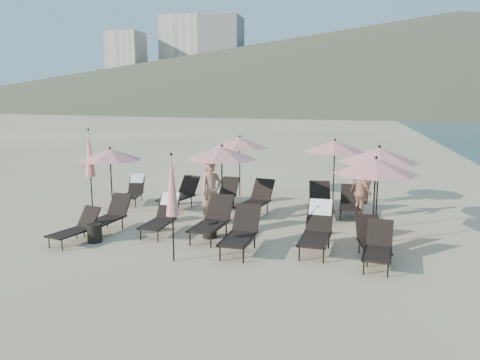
% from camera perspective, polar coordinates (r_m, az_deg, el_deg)
% --- Properties ---
extents(ground, '(800.00, 800.00, 0.00)m').
position_cam_1_polar(ground, '(12.00, -1.77, -8.06)').
color(ground, '#D6BA8C').
rests_on(ground, ground).
extents(volcanic_headland, '(690.00, 690.00, 55.00)m').
position_cam_1_polar(volcanic_headland, '(321.79, 26.64, 12.89)').
color(volcanic_headland, brown).
rests_on(volcanic_headland, ground).
extents(hotel_skyline, '(109.00, 82.00, 55.00)m').
position_cam_1_polar(hotel_skyline, '(299.02, -5.35, 13.73)').
color(hotel_skyline, beige).
rests_on(hotel_skyline, ground).
extents(lounger_0, '(0.89, 1.55, 0.84)m').
position_cam_1_polar(lounger_0, '(12.94, -19.36, -5.49)').
color(lounger_0, black).
rests_on(lounger_0, ground).
extents(lounger_1, '(0.81, 1.71, 0.95)m').
position_cam_1_polar(lounger_1, '(13.77, -15.68, -4.16)').
color(lounger_1, black).
rests_on(lounger_1, ground).
extents(lounger_2, '(0.65, 1.66, 1.02)m').
position_cam_1_polar(lounger_2, '(13.23, -9.44, -4.29)').
color(lounger_2, black).
rests_on(lounger_2, ground).
extents(lounger_3, '(0.84, 1.87, 1.05)m').
position_cam_1_polar(lounger_3, '(12.62, -3.36, -4.86)').
color(lounger_3, black).
rests_on(lounger_3, ground).
extents(lounger_4, '(0.76, 1.86, 1.14)m').
position_cam_1_polar(lounger_4, '(11.74, 9.38, -5.84)').
color(lounger_4, black).
rests_on(lounger_4, ground).
extents(lounger_5, '(0.84, 1.60, 0.87)m').
position_cam_1_polar(lounger_5, '(11.54, 15.76, -7.06)').
color(lounger_5, black).
rests_on(lounger_5, ground).
extents(lounger_6, '(0.86, 1.61, 0.95)m').
position_cam_1_polar(lounger_6, '(17.30, -12.79, -1.18)').
color(lounger_6, black).
rests_on(lounger_6, ground).
extents(lounger_7, '(1.08, 1.87, 1.02)m').
position_cam_1_polar(lounger_7, '(16.19, -7.31, -1.69)').
color(lounger_7, black).
rests_on(lounger_7, ground).
extents(lounger_8, '(0.83, 1.74, 0.97)m').
position_cam_1_polar(lounger_8, '(16.08, -2.00, -1.78)').
color(lounger_8, black).
rests_on(lounger_8, ground).
extents(lounger_9, '(1.06, 1.94, 1.06)m').
position_cam_1_polar(lounger_9, '(15.09, 1.93, -2.39)').
color(lounger_9, black).
rests_on(lounger_9, ground).
extents(lounger_10, '(0.93, 1.87, 1.03)m').
position_cam_1_polar(lounger_10, '(15.01, 9.82, -2.64)').
color(lounger_10, black).
rests_on(lounger_10, ground).
extents(lounger_11, '(0.61, 1.57, 0.90)m').
position_cam_1_polar(lounger_11, '(15.40, 13.19, -2.67)').
color(lounger_11, black).
rests_on(lounger_11, ground).
extents(lounger_12, '(0.72, 1.79, 1.02)m').
position_cam_1_polar(lounger_12, '(11.52, 0.12, -6.35)').
color(lounger_12, black).
rests_on(lounger_12, ground).
extents(lounger_13, '(0.75, 1.61, 0.90)m').
position_cam_1_polar(lounger_13, '(11.04, 16.51, -7.80)').
color(lounger_13, black).
rests_on(lounger_13, ground).
extents(umbrella_open_0, '(2.03, 2.03, 2.18)m').
position_cam_1_polar(umbrella_open_0, '(15.61, -15.56, 3.00)').
color(umbrella_open_0, black).
rests_on(umbrella_open_0, ground).
extents(umbrella_open_1, '(2.17, 2.17, 2.33)m').
position_cam_1_polar(umbrella_open_1, '(14.35, -2.24, 3.31)').
color(umbrella_open_1, black).
rests_on(umbrella_open_1, ground).
extents(umbrella_open_2, '(2.13, 2.13, 2.29)m').
position_cam_1_polar(umbrella_open_2, '(12.20, 16.21, 1.59)').
color(umbrella_open_2, black).
rests_on(umbrella_open_2, ground).
extents(umbrella_open_3, '(2.18, 2.18, 2.34)m').
position_cam_1_polar(umbrella_open_3, '(17.70, -0.03, 4.59)').
color(umbrella_open_3, black).
rests_on(umbrella_open_3, ground).
extents(umbrella_open_4, '(2.17, 2.17, 2.34)m').
position_cam_1_polar(umbrella_open_4, '(16.66, 11.48, 4.05)').
color(umbrella_open_4, black).
rests_on(umbrella_open_4, ground).
extents(umbrella_open_5, '(2.25, 2.25, 2.42)m').
position_cam_1_polar(umbrella_open_5, '(13.70, 16.59, 2.94)').
color(umbrella_open_5, black).
rests_on(umbrella_open_5, ground).
extents(umbrella_closed_0, '(0.29, 0.29, 2.52)m').
position_cam_1_polar(umbrella_closed_0, '(10.61, -8.30, -0.79)').
color(umbrella_closed_0, black).
rests_on(umbrella_closed_0, ground).
extents(umbrella_closed_1, '(0.32, 0.32, 2.75)m').
position_cam_1_polar(umbrella_closed_1, '(16.04, -17.87, 3.01)').
color(umbrella_closed_1, black).
rests_on(umbrella_closed_1, ground).
extents(side_table_0, '(0.38, 0.38, 0.48)m').
position_cam_1_polar(side_table_0, '(12.84, -17.30, -6.20)').
color(side_table_0, black).
rests_on(side_table_0, ground).
extents(side_table_1, '(0.39, 0.39, 0.44)m').
position_cam_1_polar(side_table_1, '(12.68, -3.73, -6.06)').
color(side_table_1, black).
rests_on(side_table_1, ground).
extents(beachgoer_a, '(0.80, 0.83, 1.91)m').
position_cam_1_polar(beachgoer_a, '(13.84, -3.51, -1.58)').
color(beachgoer_a, tan).
rests_on(beachgoer_a, ground).
extents(beachgoer_b, '(0.70, 0.88, 1.77)m').
position_cam_1_polar(beachgoer_b, '(17.25, 14.71, 0.15)').
color(beachgoer_b, '#AA6C58').
rests_on(beachgoer_b, ground).
extents(beachgoer_c, '(0.88, 1.00, 1.62)m').
position_cam_1_polar(beachgoer_c, '(15.07, 14.55, -1.49)').
color(beachgoer_c, tan).
rests_on(beachgoer_c, ground).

